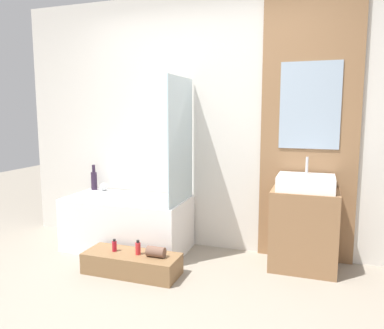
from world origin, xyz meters
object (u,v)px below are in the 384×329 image
object	(u,v)px
bottle_soap_primary	(114,246)
bottle_soap_secondary	(138,248)
wooden_step_bench	(132,263)
vase_tall_dark	(94,180)
vase_round_light	(104,187)
bathtub	(127,223)
sink	(306,183)

from	to	relation	value
bottle_soap_primary	bottle_soap_secondary	world-z (taller)	bottle_soap_secondary
wooden_step_bench	bottle_soap_primary	world-z (taller)	bottle_soap_primary
bottle_soap_secondary	wooden_step_bench	bearing A→B (deg)	180.00
vase_tall_dark	vase_round_light	bearing A→B (deg)	-5.14
bathtub	sink	distance (m)	1.83
vase_round_light	bottle_soap_secondary	size ratio (longest dim) A/B	0.71
bottle_soap_primary	bottle_soap_secondary	bearing A→B (deg)	0.00
bathtub	vase_round_light	xyz separation A→B (m)	(-0.41, 0.23, 0.32)
vase_tall_dark	sink	bearing A→B (deg)	-3.90
bottle_soap_primary	bottle_soap_secondary	distance (m)	0.24
bathtub	vase_round_light	distance (m)	0.56
vase_round_light	wooden_step_bench	bearing A→B (deg)	-45.71
bathtub	bottle_soap_secondary	world-z (taller)	bathtub
wooden_step_bench	vase_round_light	distance (m)	1.17
sink	bottle_soap_secondary	size ratio (longest dim) A/B	3.83
wooden_step_bench	vase_tall_dark	world-z (taller)	vase_tall_dark
bathtub	vase_round_light	bearing A→B (deg)	151.17
sink	vase_round_light	size ratio (longest dim) A/B	5.41
vase_tall_dark	bottle_soap_primary	distance (m)	1.13
wooden_step_bench	bottle_soap_secondary	world-z (taller)	bottle_soap_secondary
vase_tall_dark	vase_round_light	xyz separation A→B (m)	(0.13, -0.01, -0.07)
bathtub	vase_tall_dark	distance (m)	0.71
bathtub	bottle_soap_secondary	xyz separation A→B (m)	(0.40, -0.54, -0.03)
bottle_soap_primary	bottle_soap_secondary	size ratio (longest dim) A/B	0.87
wooden_step_bench	vase_round_light	size ratio (longest dim) A/B	9.40
vase_tall_dark	bottle_soap_secondary	xyz separation A→B (m)	(0.94, -0.77, -0.42)
wooden_step_bench	vase_round_light	world-z (taller)	vase_round_light
bathtub	wooden_step_bench	size ratio (longest dim) A/B	1.47
bathtub	sink	world-z (taller)	sink
bathtub	bottle_soap_primary	world-z (taller)	bathtub
sink	bottle_soap_primary	world-z (taller)	sink
sink	vase_round_light	bearing A→B (deg)	176.17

